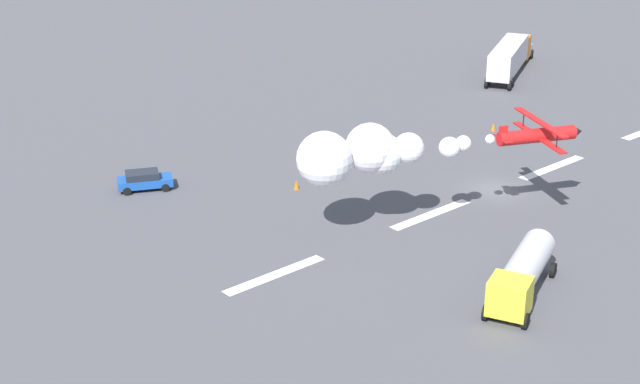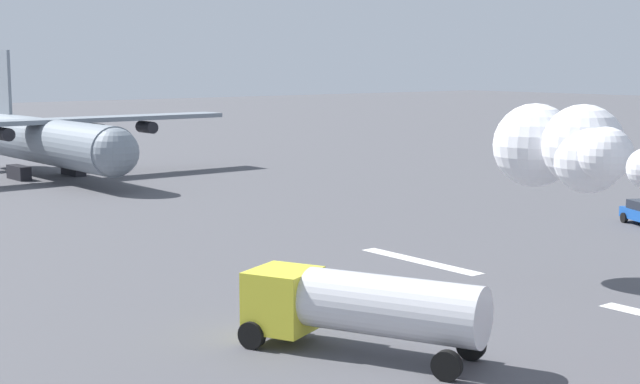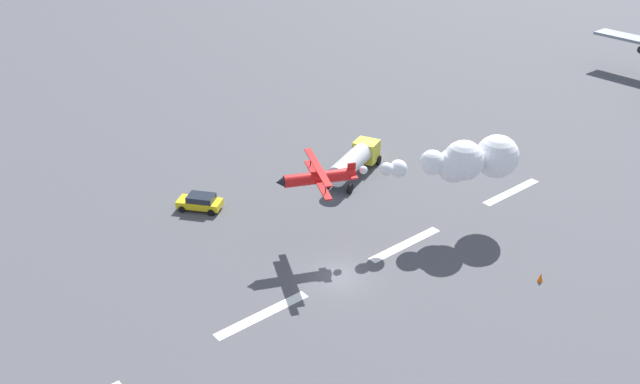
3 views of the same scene
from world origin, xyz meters
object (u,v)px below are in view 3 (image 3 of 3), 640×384
(stunt_biplane_red, at_px, (462,161))
(fuel_tanker_truck, at_px, (355,161))
(airport_staff_sedan, at_px, (200,202))
(traffic_cone_far, at_px, (541,277))

(stunt_biplane_red, bearing_deg, fuel_tanker_truck, 93.42)
(fuel_tanker_truck, distance_m, airport_staff_sedan, 16.46)
(fuel_tanker_truck, xyz_separation_m, airport_staff_sedan, (-15.94, 4.00, -0.93))
(fuel_tanker_truck, relative_size, traffic_cone_far, 11.79)
(airport_staff_sedan, xyz_separation_m, traffic_cone_far, (15.07, -27.08, -0.44))
(airport_staff_sedan, bearing_deg, stunt_biplane_red, -45.45)
(fuel_tanker_truck, relative_size, airport_staff_sedan, 2.03)
(stunt_biplane_red, relative_size, traffic_cone_far, 27.02)
(stunt_biplane_red, distance_m, traffic_cone_far, 11.85)
(traffic_cone_far, bearing_deg, stunt_biplane_red, 80.80)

